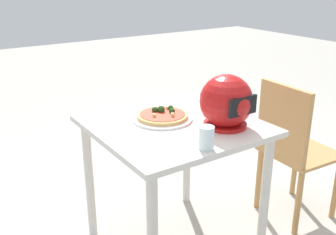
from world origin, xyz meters
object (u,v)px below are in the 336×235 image
pizza (163,115)px  chair_side (291,145)px  motorcycle_helmet (226,102)px  dining_table (174,143)px  drinking_glass (206,138)px

pizza → chair_side: size_ratio=0.30×
motorcycle_helmet → chair_side: 0.70m
dining_table → chair_side: bearing=168.5°
drinking_glass → chair_side: bearing=-167.0°
pizza → dining_table: bearing=105.8°
chair_side → motorcycle_helmet: bearing=3.0°
pizza → drinking_glass: (0.04, 0.42, 0.03)m
motorcycle_helmet → chair_side: size_ratio=0.30×
dining_table → chair_side: chair_side is taller
pizza → drinking_glass: 0.43m
dining_table → pizza: pizza is taller
motorcycle_helmet → drinking_glass: size_ratio=2.50×
dining_table → drinking_glass: drinking_glass is taller
dining_table → motorcycle_helmet: size_ratio=3.06×
pizza → drinking_glass: bearing=84.2°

